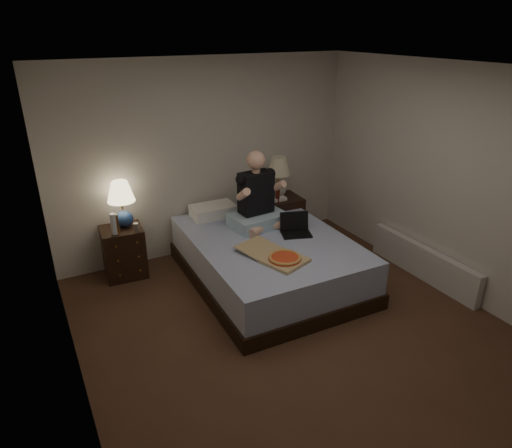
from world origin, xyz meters
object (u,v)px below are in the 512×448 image
soda_can (136,227)px  lamp_right (278,177)px  laptop (297,225)px  beer_bottle_left (116,224)px  water_bottle (114,224)px  radiator (423,262)px  pizza_box (285,259)px  person (258,190)px  bed (268,259)px  beer_bottle_right (278,193)px  nightstand_right (281,220)px  nightstand_left (124,252)px  lamp_left (122,204)px

soda_can → lamp_right: bearing=3.2°
soda_can → laptop: size_ratio=0.29×
beer_bottle_left → laptop: (1.87, -0.90, -0.06)m
water_bottle → radiator: water_bottle is taller
laptop → pizza_box: size_ratio=0.45×
beer_bottle_left → person: (1.60, -0.46, 0.29)m
bed → beer_bottle_right: bearing=54.6°
nightstand_right → person: bearing=-139.2°
soda_can → beer_bottle_left: 0.23m
bed → person: bearing=82.7°
nightstand_left → beer_bottle_left: size_ratio=2.69×
nightstand_left → water_bottle: 0.46m
nightstand_left → nightstand_right: size_ratio=0.94×
lamp_left → water_bottle: size_ratio=2.24×
nightstand_right → pizza_box: (-0.82, -1.43, 0.26)m
lamp_right → soda_can: lamp_right is taller
nightstand_left → laptop: (1.81, -1.01, 0.37)m
nightstand_left → beer_bottle_right: 2.09m
bed → radiator: bed is taller
water_bottle → beer_bottle_left: bearing=14.8°
nightstand_left → soda_can: bearing=-42.0°
bed → soda_can: (-1.33, 0.77, 0.39)m
bed → water_bottle: water_bottle is taller
nightstand_left → lamp_right: 2.22m
beer_bottle_left → pizza_box: 1.99m
nightstand_right → radiator: (0.99, -1.67, -0.13)m
nightstand_right → lamp_right: 0.61m
pizza_box → laptop: bearing=28.5°
nightstand_right → nightstand_left: bearing=-179.1°
bed → soda_can: bearing=151.7°
soda_can → radiator: size_ratio=0.06×
soda_can → beer_bottle_right: beer_bottle_right is taller
beer_bottle_left → pizza_box: bearing=-45.2°
nightstand_right → pizza_box: 1.67m
lamp_right → radiator: 2.13m
bed → beer_bottle_right: beer_bottle_right is taller
nightstand_right → beer_bottle_right: 0.48m
pizza_box → radiator: bearing=-26.2°
nightstand_right → laptop: size_ratio=1.95×
nightstand_right → laptop: bearing=-107.7°
water_bottle → pizza_box: (1.43, -1.40, -0.15)m
bed → nightstand_right: nightstand_right is taller
nightstand_left → soda_can: (0.15, -0.16, 0.36)m
water_bottle → bed: bearing=-27.3°
lamp_right → water_bottle: 2.23m
nightstand_left → nightstand_right: bearing=2.5°
nightstand_left → lamp_right: lamp_right is taller
nightstand_right → lamp_right: size_ratio=1.18×
beer_bottle_left → laptop: bearing=-25.7°
water_bottle → lamp_right: bearing=1.8°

